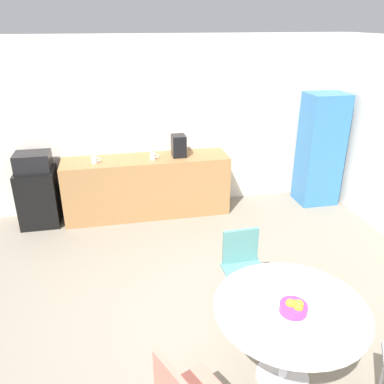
{
  "coord_description": "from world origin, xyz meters",
  "views": [
    {
      "loc": [
        -0.66,
        -2.91,
        2.78
      ],
      "look_at": [
        0.19,
        1.18,
        0.95
      ],
      "focal_mm": 37.02,
      "sensor_mm": 36.0,
      "label": 1
    }
  ],
  "objects": [
    {
      "name": "microwave",
      "position": [
        -1.78,
        2.65,
        0.95
      ],
      "size": [
        0.48,
        0.38,
        0.26
      ],
      "primitive_type": "cube",
      "color": "black",
      "rests_on": "mini_fridge"
    },
    {
      "name": "wall_back",
      "position": [
        0.0,
        3.0,
        1.3
      ],
      "size": [
        6.0,
        0.1,
        2.6
      ],
      "primitive_type": "cube",
      "color": "silver",
      "rests_on": "ground_plane"
    },
    {
      "name": "fruit_bowl",
      "position": [
        0.57,
        -0.75,
        0.8
      ],
      "size": [
        0.21,
        0.21,
        0.13
      ],
      "color": "#D8338C",
      "rests_on": "round_table"
    },
    {
      "name": "mini_fridge",
      "position": [
        -1.78,
        2.65,
        0.41
      ],
      "size": [
        0.54,
        0.54,
        0.82
      ],
      "primitive_type": "cube",
      "color": "black",
      "rests_on": "ground_plane"
    },
    {
      "name": "chair_teal",
      "position": [
        0.55,
        0.33,
        0.52
      ],
      "size": [
        0.43,
        0.43,
        0.83
      ],
      "color": "silver",
      "rests_on": "ground_plane"
    },
    {
      "name": "mug_white",
      "position": [
        -0.93,
        2.57,
        0.95
      ],
      "size": [
        0.13,
        0.08,
        0.09
      ],
      "color": "white",
      "rests_on": "counter_block"
    },
    {
      "name": "round_table",
      "position": [
        0.58,
        -0.69,
        0.63
      ],
      "size": [
        1.19,
        1.19,
        0.75
      ],
      "color": "silver",
      "rests_on": "ground_plane"
    },
    {
      "name": "ground_plane",
      "position": [
        0.0,
        0.0,
        0.0
      ],
      "size": [
        6.0,
        6.0,
        0.0
      ],
      "primitive_type": "plane",
      "color": "gray"
    },
    {
      "name": "coffee_maker",
      "position": [
        0.29,
        2.65,
        1.06
      ],
      "size": [
        0.2,
        0.24,
        0.32
      ],
      "primitive_type": "cube",
      "color": "black",
      "rests_on": "counter_block"
    },
    {
      "name": "mug_green",
      "position": [
        -0.1,
        2.57,
        0.95
      ],
      "size": [
        0.13,
        0.08,
        0.09
      ],
      "color": "white",
      "rests_on": "counter_block"
    },
    {
      "name": "counter_block",
      "position": [
        -0.2,
        2.65,
        0.45
      ],
      "size": [
        2.45,
        0.6,
        0.9
      ],
      "primitive_type": "cube",
      "color": "#9E7042",
      "rests_on": "ground_plane"
    },
    {
      "name": "locker_cabinet",
      "position": [
        2.55,
        2.55,
        0.88
      ],
      "size": [
        0.6,
        0.5,
        1.77
      ],
      "primitive_type": "cube",
      "color": "#3372B2",
      "rests_on": "ground_plane"
    }
  ]
}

